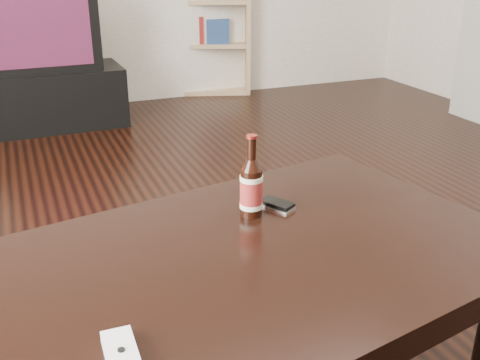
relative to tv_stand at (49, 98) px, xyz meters
name	(u,v)px	position (x,y,z in m)	size (l,w,h in m)	color
floor	(291,330)	(0.49, -2.56, -0.20)	(5.00, 6.00, 0.01)	black
tv_stand	(49,98)	(0.00, 0.00, 0.00)	(0.95, 0.48, 0.38)	black
tv	(40,29)	(0.00, 0.00, 0.45)	(0.69, 0.44, 0.51)	black
coffee_table	(231,285)	(0.17, -2.86, 0.23)	(1.41, 0.98, 0.49)	black
beer_bottle	(251,188)	(0.30, -2.68, 0.37)	(0.06, 0.06, 0.21)	black
phone	(277,205)	(0.38, -2.66, 0.30)	(0.08, 0.10, 0.02)	silver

